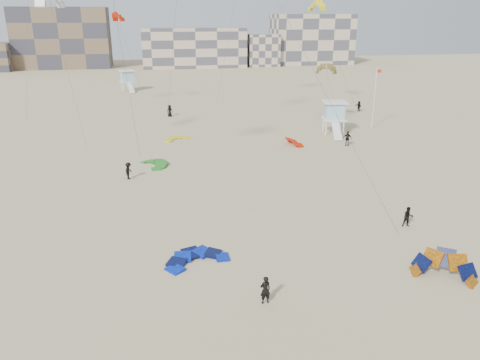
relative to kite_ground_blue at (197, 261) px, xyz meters
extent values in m
plane|color=tan|center=(1.66, -2.79, 0.00)|extent=(320.00, 320.00, 0.00)
imported|color=black|center=(3.37, -5.52, 0.85)|extent=(0.68, 0.50, 1.71)
imported|color=black|center=(16.62, 2.42, 0.80)|extent=(0.87, 0.72, 1.61)
imported|color=black|center=(-5.01, 17.83, 0.87)|extent=(1.01, 1.28, 1.74)
imported|color=black|center=(21.52, 25.77, 0.95)|extent=(1.15, 1.06, 1.89)
imported|color=black|center=(0.42, 48.25, 0.95)|extent=(1.06, 0.85, 1.90)
imported|color=black|center=(32.43, 46.75, 0.87)|extent=(0.78, 1.68, 1.74)
cylinder|color=#3F3F3F|center=(-4.58, 18.52, 10.64)|extent=(1.38, 6.41, 19.29)
cylinder|color=#3F3F3F|center=(10.47, 9.95, 12.12)|extent=(7.39, 21.24, 22.25)
cylinder|color=#3F3F3F|center=(-11.16, 27.46, 9.00)|extent=(2.01, 0.48, 16.00)
cylinder|color=#3F3F3F|center=(1.22, 39.09, 13.37)|extent=(2.35, 13.71, 24.76)
cylinder|color=#3F3F3F|center=(22.30, 33.20, 4.50)|extent=(1.66, 11.18, 7.02)
cylinder|color=#3F3F3F|center=(28.82, 49.40, 8.93)|extent=(7.75, 0.18, 15.87)
cylinder|color=#3F3F3F|center=(-19.32, 45.66, 10.96)|extent=(1.53, 6.76, 19.93)
cylinder|color=#3F3F3F|center=(10.80, 51.73, 12.51)|extent=(5.40, 4.98, 23.02)
cylinder|color=#3F3F3F|center=(-5.31, 56.26, 8.09)|extent=(3.51, 0.77, 14.20)
cube|color=white|center=(22.23, 32.44, 2.03)|extent=(3.60, 3.60, 0.15)
cube|color=#9AC5D2|center=(22.23, 32.44, 3.19)|extent=(2.95, 2.95, 2.17)
cube|color=white|center=(22.23, 32.44, 4.37)|extent=(3.72, 3.72, 0.17)
cube|color=white|center=(22.23, 29.51, 0.98)|extent=(1.69, 3.24, 1.80)
cube|color=white|center=(-7.29, 77.67, 2.00)|extent=(3.63, 3.63, 0.15)
cube|color=#9AC5D2|center=(-7.29, 77.67, 3.15)|extent=(2.98, 2.98, 2.14)
cube|color=white|center=(-7.29, 77.67, 4.30)|extent=(3.75, 3.75, 0.17)
cube|color=white|center=(-7.29, 74.78, 0.96)|extent=(1.76, 3.21, 1.77)
cylinder|color=white|center=(28.75, 34.01, 4.37)|extent=(0.11, 0.11, 8.74)
cube|color=red|center=(29.08, 34.01, 8.20)|extent=(0.66, 0.02, 0.44)
cube|color=brown|center=(-28.34, 131.21, 9.00)|extent=(28.00, 14.00, 18.00)
cube|color=#C9B393|center=(11.66, 127.21, 6.00)|extent=(32.00, 16.00, 12.00)
cube|color=#C9B393|center=(51.66, 129.21, 8.00)|extent=(26.00, 14.00, 16.00)
cube|color=#C9B393|center=(33.66, 125.21, 5.00)|extent=(10.00, 10.00, 10.00)
camera|label=1|loc=(-2.25, -27.69, 15.47)|focal=35.00mm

